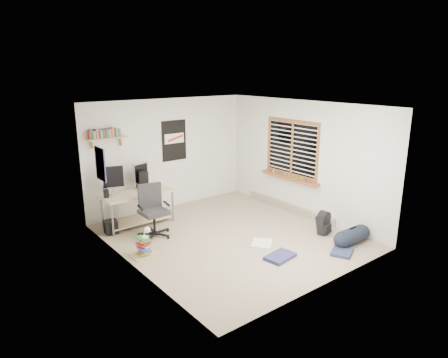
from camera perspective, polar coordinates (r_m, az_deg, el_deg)
floor at (r=7.77m, az=0.91°, el=-8.24°), size 4.00×4.50×0.01m
ceiling at (r=7.15m, az=1.00°, el=10.53°), size 4.00×4.50×0.01m
back_wall at (r=9.18m, az=-7.95°, el=3.54°), size 4.00×0.01×2.50m
left_wall at (r=6.34m, az=-13.29°, el=-2.09°), size 0.01×4.50×2.50m
right_wall at (r=8.73m, az=11.26°, el=2.78°), size 0.01×4.50×2.50m
desk at (r=8.40m, az=-12.15°, el=-4.04°), size 1.55×0.92×0.66m
monitor_left at (r=8.24m, az=-15.60°, el=-0.70°), size 0.46×0.24×0.49m
monitor_right at (r=8.57m, az=-11.70°, el=-0.07°), size 0.39×0.20×0.42m
pc_tower at (r=8.58m, az=-11.63°, el=-0.07°), size 0.28×0.44×0.42m
keyboard at (r=8.31m, az=-15.28°, el=-2.23°), size 0.42×0.21×0.02m
speaker_left at (r=8.11m, az=-16.47°, el=-2.15°), size 0.11×0.11×0.19m
speaker_right at (r=8.26m, az=-9.48°, el=-1.48°), size 0.08×0.08×0.16m
office_chair at (r=7.74m, az=-9.98°, el=-4.65°), size 0.78×0.78×1.01m
wall_shelf at (r=8.36m, az=-16.33°, el=5.61°), size 0.80×0.22×0.24m
poster_back_wall at (r=9.17m, az=-7.13°, el=5.47°), size 0.62×0.03×0.92m
poster_left_wall at (r=7.36m, az=-17.25°, el=2.05°), size 0.02×0.42×0.60m
window at (r=8.84m, az=9.62°, el=4.34°), size 0.10×1.50×1.26m
baseboard_heater at (r=9.20m, az=9.27°, el=-4.00°), size 0.08×2.50×0.18m
backpack at (r=8.04m, az=14.03°, el=-6.31°), size 0.29×0.24×0.36m
duffel_bag at (r=7.77m, az=17.79°, el=-7.87°), size 0.31×0.31×0.60m
tshirt at (r=7.46m, az=5.43°, el=-9.16°), size 0.55×0.54×0.04m
jeans_a at (r=6.99m, az=8.02°, el=-10.91°), size 0.57×0.41×0.06m
jeans_b at (r=7.39m, az=16.51°, el=-9.96°), size 0.54×0.48×0.05m
book_stack at (r=7.12m, az=-11.36°, el=-9.50°), size 0.43×0.37×0.27m
desk_lamp at (r=7.02m, az=-11.24°, el=-7.81°), size 0.18×0.23×0.20m
subwoofer at (r=8.15m, az=-15.85°, el=-6.59°), size 0.27×0.27×0.26m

